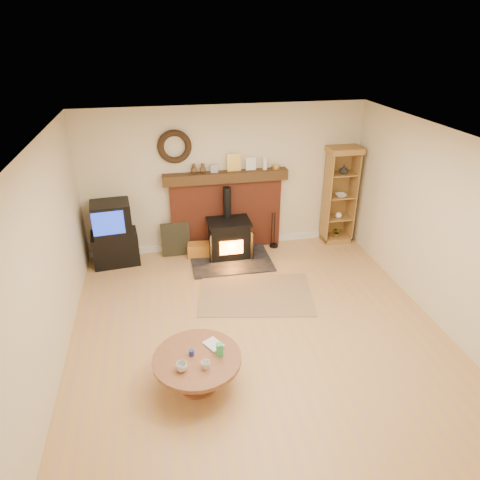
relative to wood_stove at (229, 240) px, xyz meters
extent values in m
plane|color=tan|center=(0.02, -2.27, -0.34)|extent=(5.50, 5.50, 0.00)
cube|color=beige|center=(0.02, 0.48, 0.96)|extent=(5.00, 0.02, 2.60)
cube|color=beige|center=(0.02, -5.02, 0.96)|extent=(5.00, 0.02, 2.60)
cube|color=beige|center=(-2.48, -2.27, 0.96)|extent=(0.02, 5.50, 2.60)
cube|color=beige|center=(2.52, -2.27, 0.96)|extent=(0.02, 5.50, 2.60)
cube|color=white|center=(0.02, -2.27, 2.26)|extent=(5.00, 5.50, 0.02)
cube|color=white|center=(0.02, 0.46, -0.28)|extent=(5.00, 0.04, 0.12)
torus|color=black|center=(-0.83, 0.42, 1.61)|extent=(0.57, 0.11, 0.57)
cube|color=brown|center=(0.02, 0.40, 0.31)|extent=(2.00, 0.15, 1.30)
cube|color=#322110|center=(0.02, 0.37, 1.05)|extent=(2.20, 0.22, 0.18)
cube|color=#999999|center=(-0.18, 0.38, 1.21)|extent=(0.13, 0.05, 0.14)
cube|color=gold|center=(0.17, 0.40, 1.29)|extent=(0.24, 0.06, 0.30)
cube|color=white|center=(0.47, 0.40, 1.25)|extent=(0.18, 0.05, 0.22)
cylinder|color=white|center=(0.72, 0.38, 1.25)|extent=(0.08, 0.08, 0.22)
cylinder|color=gold|center=(0.92, 0.38, 1.18)|extent=(0.14, 0.14, 0.07)
cube|color=black|center=(0.00, -0.17, -0.32)|extent=(1.40, 1.00, 0.03)
cube|color=black|center=(0.00, 0.03, 0.01)|extent=(0.68, 0.49, 0.63)
cube|color=black|center=(0.00, 0.03, 0.34)|extent=(0.75, 0.53, 0.04)
cylinder|color=black|center=(0.00, 0.18, 0.64)|extent=(0.14, 0.14, 0.56)
cube|color=orange|center=(0.00, -0.22, -0.04)|extent=(0.41, 0.02, 0.25)
cube|color=black|center=(-0.31, -0.16, -0.02)|extent=(0.16, 0.22, 0.50)
cube|color=black|center=(0.31, -0.16, -0.02)|extent=(0.16, 0.22, 0.50)
cube|color=brown|center=(0.19, -1.28, -0.33)|extent=(1.92, 1.49, 0.01)
cube|color=black|center=(-1.98, 0.20, -0.06)|extent=(0.82, 0.61, 0.56)
cube|color=black|center=(-1.98, 0.20, 0.51)|extent=(0.69, 0.59, 0.56)
cube|color=#142BAB|center=(-2.01, -0.07, 0.53)|extent=(0.51, 0.07, 0.41)
cube|color=olive|center=(2.14, 0.26, -0.29)|extent=(0.53, 0.39, 0.10)
cube|color=olive|center=(2.14, 0.44, 0.55)|extent=(0.53, 0.02, 1.69)
cube|color=olive|center=(1.88, 0.26, 0.55)|extent=(0.02, 0.39, 1.69)
cube|color=olive|center=(2.39, 0.26, 0.55)|extent=(0.02, 0.39, 1.69)
cube|color=olive|center=(2.14, 0.26, 1.45)|extent=(0.59, 0.43, 0.10)
cube|color=olive|center=(2.14, 0.26, 0.14)|extent=(0.49, 0.35, 0.02)
cube|color=olive|center=(2.14, 0.26, 0.58)|extent=(0.49, 0.35, 0.02)
cube|color=olive|center=(2.14, 0.26, 1.01)|extent=(0.49, 0.35, 0.02)
imported|color=white|center=(2.14, 0.21, 1.10)|extent=(0.16, 0.16, 0.17)
imported|color=white|center=(2.14, 0.21, 0.61)|extent=(0.21, 0.21, 0.05)
sphere|color=white|center=(2.14, 0.21, 0.21)|extent=(0.12, 0.12, 0.12)
imported|color=#3BAF5F|center=(2.14, 0.21, -0.14)|extent=(0.18, 0.16, 0.20)
cube|color=gold|center=(-0.53, 0.13, -0.21)|extent=(0.43, 0.30, 0.25)
cube|color=black|center=(-0.93, 0.28, -0.03)|extent=(0.51, 0.14, 0.61)
cylinder|color=black|center=(0.89, 0.23, -0.32)|extent=(0.16, 0.16, 0.04)
cylinder|color=black|center=(0.84, 0.23, 0.01)|extent=(0.02, 0.02, 0.70)
cylinder|color=black|center=(0.89, 0.23, 0.01)|extent=(0.02, 0.02, 0.70)
cylinder|color=brown|center=(-0.89, -2.99, -0.32)|extent=(0.44, 0.44, 0.03)
cylinder|color=brown|center=(-0.89, -2.99, -0.14)|extent=(0.16, 0.16, 0.35)
cylinder|color=brown|center=(-0.89, -2.99, 0.06)|extent=(1.00, 1.00, 0.05)
imported|color=white|center=(-1.07, -3.16, 0.14)|extent=(0.12, 0.12, 0.10)
imported|color=white|center=(-0.81, -3.18, 0.13)|extent=(0.10, 0.10, 0.09)
imported|color=#4C331E|center=(-0.75, -2.87, 0.10)|extent=(0.17, 0.22, 0.02)
cylinder|color=navy|center=(-0.94, -2.95, 0.12)|extent=(0.06, 0.06, 0.07)
cube|color=#3BAF5F|center=(-0.63, -3.01, 0.17)|extent=(0.07, 0.07, 0.16)
camera|label=1|loc=(-1.13, -6.70, 3.40)|focal=32.00mm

